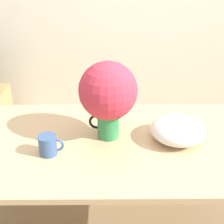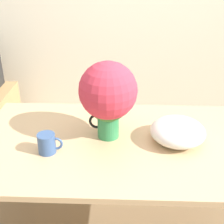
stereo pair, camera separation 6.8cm
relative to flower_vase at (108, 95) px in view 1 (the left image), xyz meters
The scene contains 4 objects.
table 0.34m from the flower_vase, 50.72° to the right, with size 1.47×0.86×0.73m.
flower_vase is the anchor object (origin of this frame).
coffee_mug 0.38m from the flower_vase, 151.05° to the right, with size 0.12×0.09×0.10m.
white_bowl 0.41m from the flower_vase, ahead, with size 0.29×0.29×0.12m.
Camera 1 is at (-0.17, -1.32, 1.63)m, focal length 50.00 mm.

